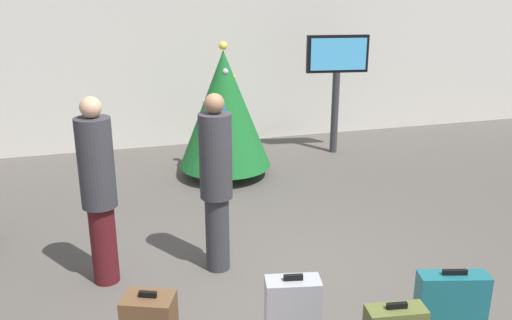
{
  "coord_description": "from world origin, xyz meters",
  "views": [
    {
      "loc": [
        -1.3,
        -4.13,
        2.67
      ],
      "look_at": [
        0.18,
        1.05,
        0.9
      ],
      "focal_mm": 37.62,
      "sensor_mm": 36.0,
      "label": 1
    }
  ],
  "objects_px": {
    "holiday_tree": "(224,109)",
    "suitcase_1": "(450,312)",
    "traveller_1": "(216,180)",
    "traveller_0": "(98,188)",
    "flight_info_kiosk": "(337,70)"
  },
  "relations": [
    {
      "from": "holiday_tree",
      "to": "suitcase_1",
      "type": "relative_size",
      "value": 2.86
    },
    {
      "from": "holiday_tree",
      "to": "traveller_1",
      "type": "bearing_deg",
      "value": -104.39
    },
    {
      "from": "traveller_0",
      "to": "suitcase_1",
      "type": "xyz_separation_m",
      "value": [
        2.49,
        -1.74,
        -0.62
      ]
    },
    {
      "from": "flight_info_kiosk",
      "to": "traveller_0",
      "type": "relative_size",
      "value": 1.08
    },
    {
      "from": "suitcase_1",
      "to": "traveller_0",
      "type": "bearing_deg",
      "value": 145.04
    },
    {
      "from": "flight_info_kiosk",
      "to": "traveller_0",
      "type": "xyz_separation_m",
      "value": [
        -3.73,
        -3.21,
        -0.43
      ]
    },
    {
      "from": "holiday_tree",
      "to": "traveller_1",
      "type": "distance_m",
      "value": 2.7
    },
    {
      "from": "holiday_tree",
      "to": "traveller_0",
      "type": "height_order",
      "value": "holiday_tree"
    },
    {
      "from": "traveller_1",
      "to": "suitcase_1",
      "type": "distance_m",
      "value": 2.29
    },
    {
      "from": "holiday_tree",
      "to": "traveller_1",
      "type": "height_order",
      "value": "holiday_tree"
    },
    {
      "from": "flight_info_kiosk",
      "to": "suitcase_1",
      "type": "xyz_separation_m",
      "value": [
        -1.24,
        -4.95,
        -1.04
      ]
    },
    {
      "from": "flight_info_kiosk",
      "to": "suitcase_1",
      "type": "relative_size",
      "value": 2.82
    },
    {
      "from": "flight_info_kiosk",
      "to": "suitcase_1",
      "type": "distance_m",
      "value": 5.21
    },
    {
      "from": "flight_info_kiosk",
      "to": "traveller_0",
      "type": "height_order",
      "value": "flight_info_kiosk"
    },
    {
      "from": "flight_info_kiosk",
      "to": "traveller_1",
      "type": "xyz_separation_m",
      "value": [
        -2.67,
        -3.26,
        -0.44
      ]
    }
  ]
}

